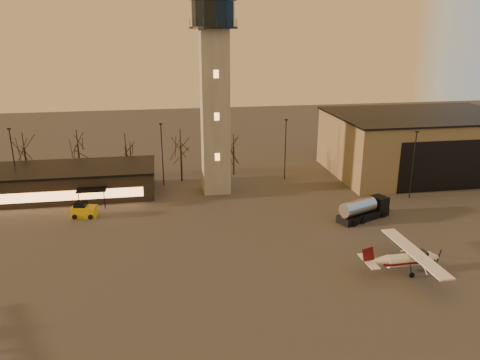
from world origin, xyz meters
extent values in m
plane|color=#3A3736|center=(0.00, 0.00, 0.00)|extent=(220.00, 220.00, 0.00)
cube|color=gray|center=(0.00, 30.00, 12.00)|extent=(4.00, 4.00, 24.00)
cylinder|color=black|center=(0.00, 30.00, 24.15)|extent=(6.80, 6.80, 0.30)
cylinder|color=black|center=(0.00, 30.00, 26.00)|extent=(6.00, 6.00, 3.40)
cube|color=#897759|center=(36.00, 34.00, 5.00)|extent=(30.00, 20.00, 10.00)
cube|color=black|center=(36.00, 34.00, 10.15)|extent=(30.60, 20.60, 0.30)
cube|color=black|center=(36.00, 23.98, 4.00)|extent=(18.00, 0.10, 8.00)
cube|color=black|center=(-22.00, 32.00, 2.00)|extent=(25.00, 10.00, 4.00)
cube|color=black|center=(-22.00, 32.00, 4.15)|extent=(25.40, 10.40, 0.30)
cube|color=#FFA159|center=(-22.00, 26.98, 1.60)|extent=(22.00, 0.08, 1.40)
cube|color=black|center=(-18.00, 26.00, 2.60)|extent=(4.00, 2.00, 0.20)
cylinder|color=black|center=(-30.00, 34.00, 5.00)|extent=(0.16, 0.16, 10.00)
cube|color=black|center=(-30.00, 34.00, 10.05)|extent=(0.50, 0.25, 0.18)
cylinder|color=black|center=(-8.00, 34.00, 5.00)|extent=(0.16, 0.16, 10.00)
cube|color=black|center=(-8.00, 34.00, 10.05)|extent=(0.50, 0.25, 0.18)
cylinder|color=black|center=(12.00, 34.00, 5.00)|extent=(0.16, 0.16, 10.00)
cube|color=black|center=(12.00, 34.00, 10.05)|extent=(0.50, 0.25, 0.18)
cylinder|color=black|center=(28.00, 22.00, 5.00)|extent=(0.16, 0.16, 10.00)
cube|color=black|center=(28.00, 22.00, 10.05)|extent=(0.50, 0.25, 0.18)
cylinder|color=black|center=(-30.00, 40.00, 2.87)|extent=(0.28, 0.28, 5.74)
cylinder|color=black|center=(-14.00, 40.00, 2.62)|extent=(0.28, 0.28, 5.25)
cylinder|color=black|center=(-5.00, 36.00, 3.08)|extent=(0.28, 0.28, 6.16)
cylinder|color=black|center=(4.00, 38.00, 2.48)|extent=(0.28, 0.28, 4.97)
cylinder|color=black|center=(-22.00, 42.00, 2.80)|extent=(0.28, 0.28, 5.60)
cylinder|color=white|center=(16.59, 1.52, 1.31)|extent=(4.83, 1.43, 1.36)
cone|color=white|center=(19.41, 1.56, 1.31)|extent=(0.96, 1.31, 1.30)
cone|color=white|center=(13.04, 1.46, 1.46)|extent=(2.53, 1.19, 1.15)
cube|color=black|center=(17.64, 1.53, 1.78)|extent=(1.59, 1.12, 0.73)
cube|color=#530B0F|center=(16.38, 1.51, 1.25)|extent=(5.67, 1.49, 0.23)
cube|color=white|center=(17.11, 1.53, 2.12)|extent=(1.75, 11.52, 0.15)
cube|color=white|center=(12.10, 1.45, 1.57)|extent=(1.00, 3.46, 0.08)
cube|color=#530B0F|center=(11.99, 1.45, 2.30)|extent=(1.45, 0.11, 1.77)
cube|color=black|center=(17.81, 15.53, 0.50)|extent=(7.96, 5.03, 1.00)
cube|color=black|center=(20.49, 16.67, 1.73)|extent=(2.49, 2.64, 1.64)
cube|color=black|center=(21.08, 16.92, 2.00)|extent=(0.76, 1.62, 0.91)
cylinder|color=silver|center=(16.81, 15.11, 1.91)|extent=(5.43, 3.75, 1.91)
cube|color=gold|center=(-18.68, 22.58, 0.74)|extent=(3.44, 2.26, 1.48)
cube|color=black|center=(-19.09, 22.66, 1.59)|extent=(1.73, 1.73, 0.85)
camera|label=1|loc=(-7.99, -38.27, 24.07)|focal=35.00mm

